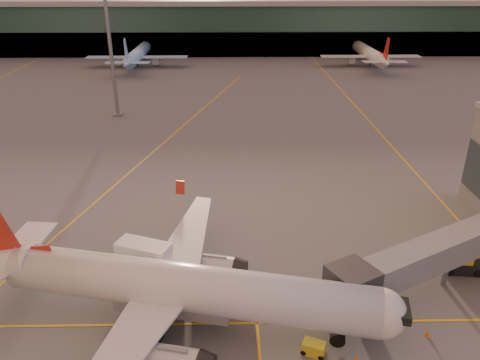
{
  "coord_description": "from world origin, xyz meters",
  "views": [
    {
      "loc": [
        2.94,
        -26.01,
        27.6
      ],
      "look_at": [
        3.91,
        23.35,
        5.0
      ],
      "focal_mm": 35.0,
      "sensor_mm": 36.0,
      "label": 1
    }
  ],
  "objects_px": {
    "main_airplane": "(172,287)",
    "pushback_tug": "(461,264)",
    "gpu_cart": "(314,348)",
    "catering_truck": "(145,259)"
  },
  "relations": [
    {
      "from": "main_airplane",
      "to": "pushback_tug",
      "type": "distance_m",
      "value": 28.62
    },
    {
      "from": "gpu_cart",
      "to": "catering_truck",
      "type": "bearing_deg",
      "value": 169.62
    },
    {
      "from": "pushback_tug",
      "to": "catering_truck",
      "type": "bearing_deg",
      "value": -171.73
    },
    {
      "from": "main_airplane",
      "to": "pushback_tug",
      "type": "xyz_separation_m",
      "value": [
        27.61,
        6.94,
        -2.92
      ]
    },
    {
      "from": "main_airplane",
      "to": "pushback_tug",
      "type": "relative_size",
      "value": 9.56
    },
    {
      "from": "main_airplane",
      "to": "catering_truck",
      "type": "distance_m",
      "value": 7.25
    },
    {
      "from": "gpu_cart",
      "to": "pushback_tug",
      "type": "xyz_separation_m",
      "value": [
        16.38,
        10.61,
        0.26
      ]
    },
    {
      "from": "pushback_tug",
      "to": "gpu_cart",
      "type": "bearing_deg",
      "value": -140.07
    },
    {
      "from": "catering_truck",
      "to": "pushback_tug",
      "type": "xyz_separation_m",
      "value": [
        30.99,
        0.69,
        -1.49
      ]
    },
    {
      "from": "gpu_cart",
      "to": "main_airplane",
      "type": "bearing_deg",
      "value": -174.3
    }
  ]
}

